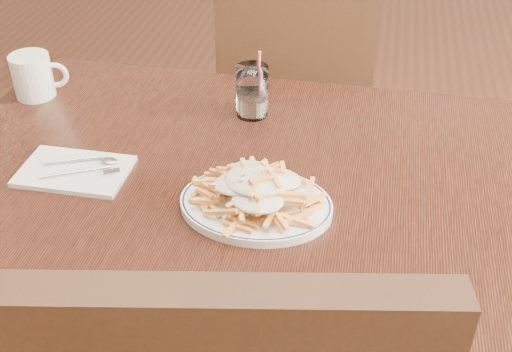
% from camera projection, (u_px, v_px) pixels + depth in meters
% --- Properties ---
extents(table, '(1.20, 0.80, 0.75)m').
position_uv_depth(table, '(246.00, 209.00, 1.24)').
color(table, black).
rests_on(table, ground).
extents(chair_far, '(0.49, 0.49, 0.92)m').
position_uv_depth(chair_far, '(292.00, 95.00, 1.92)').
color(chair_far, black).
rests_on(chair_far, ground).
extents(fries_plate, '(0.32, 0.29, 0.02)m').
position_uv_depth(fries_plate, '(256.00, 205.00, 1.10)').
color(fries_plate, white).
rests_on(fries_plate, table).
extents(loaded_fries, '(0.25, 0.22, 0.06)m').
position_uv_depth(loaded_fries, '(256.00, 186.00, 1.08)').
color(loaded_fries, '#E79946').
rests_on(loaded_fries, fries_plate).
extents(napkin, '(0.20, 0.13, 0.01)m').
position_uv_depth(napkin, '(75.00, 171.00, 1.19)').
color(napkin, silver).
rests_on(napkin, table).
extents(cutlery, '(0.16, 0.12, 0.01)m').
position_uv_depth(cutlery, '(75.00, 166.00, 1.19)').
color(cutlery, silver).
rests_on(cutlery, napkin).
extents(water_glass, '(0.07, 0.07, 0.15)m').
position_uv_depth(water_glass, '(252.00, 94.00, 1.35)').
color(water_glass, white).
rests_on(water_glass, table).
extents(coffee_mug, '(0.12, 0.09, 0.10)m').
position_uv_depth(coffee_mug, '(34.00, 76.00, 1.41)').
color(coffee_mug, white).
rests_on(coffee_mug, table).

